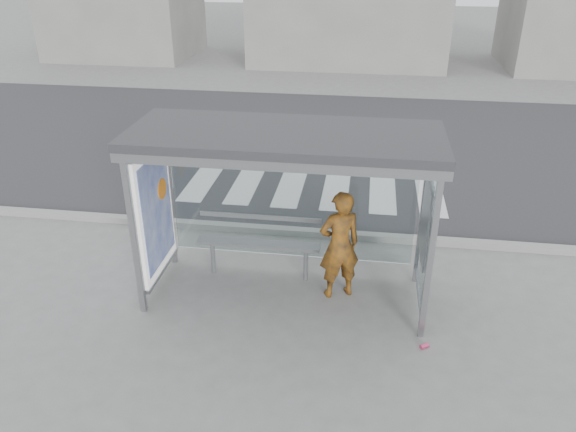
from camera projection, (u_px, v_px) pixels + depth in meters
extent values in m
plane|color=slate|center=(285.00, 295.00, 8.64)|extent=(80.00, 80.00, 0.00)
cube|color=#2E2E31|center=(325.00, 144.00, 14.82)|extent=(30.00, 10.00, 0.01)
cube|color=gray|center=(301.00, 232.00, 10.34)|extent=(30.00, 0.18, 0.12)
cube|color=silver|center=(207.00, 175.00, 12.94)|extent=(0.55, 3.00, 0.00)
cube|color=silver|center=(250.00, 177.00, 12.81)|extent=(0.55, 3.00, 0.00)
cube|color=silver|center=(293.00, 180.00, 12.68)|extent=(0.55, 3.00, 0.00)
cube|color=silver|center=(337.00, 182.00, 12.55)|extent=(0.55, 3.00, 0.00)
cube|color=silver|center=(383.00, 185.00, 12.42)|extent=(0.55, 3.00, 0.00)
cube|color=silver|center=(429.00, 187.00, 12.29)|extent=(0.55, 3.00, 0.00)
cube|color=gray|center=(134.00, 236.00, 7.72)|extent=(0.08, 0.08, 2.50)
cube|color=gray|center=(430.00, 258.00, 7.20)|extent=(0.08, 0.08, 2.50)
cube|color=gray|center=(168.00, 194.00, 8.96)|extent=(0.08, 0.08, 2.50)
cube|color=gray|center=(423.00, 210.00, 8.44)|extent=(0.08, 0.08, 2.50)
cube|color=#2D2D30|center=(285.00, 136.00, 7.49)|extent=(4.25, 1.65, 0.12)
cube|color=gray|center=(275.00, 164.00, 6.87)|extent=(4.25, 0.06, 0.18)
cube|color=white|center=(292.00, 199.00, 8.68)|extent=(3.80, 0.02, 2.00)
cube|color=white|center=(152.00, 211.00, 8.32)|extent=(0.15, 1.25, 2.00)
cube|color=#3045AF|center=(157.00, 211.00, 8.31)|extent=(0.01, 1.10, 1.70)
cylinder|color=orange|center=(162.00, 189.00, 8.41)|extent=(0.02, 0.32, 0.32)
cube|color=white|center=(427.00, 229.00, 7.80)|extent=(0.03, 1.25, 2.00)
cube|color=beige|center=(425.00, 221.00, 7.80)|extent=(0.03, 0.86, 1.16)
cube|color=slate|center=(350.00, 0.00, 23.42)|extent=(8.00, 5.00, 5.00)
imported|color=#DB4B14|center=(339.00, 245.00, 8.27)|extent=(0.74, 0.63, 1.73)
cube|color=gray|center=(258.00, 244.00, 8.86)|extent=(1.95, 0.24, 0.05)
cylinder|color=gray|center=(213.00, 257.00, 9.09)|extent=(0.08, 0.08, 0.57)
cylinder|color=gray|center=(306.00, 264.00, 8.90)|extent=(0.08, 0.08, 0.57)
cube|color=gray|center=(260.00, 217.00, 8.85)|extent=(1.95, 0.04, 0.06)
cylinder|color=#E64376|center=(424.00, 346.00, 7.52)|extent=(0.14, 0.12, 0.07)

